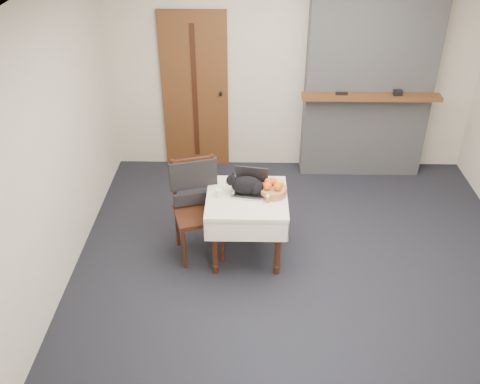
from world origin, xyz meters
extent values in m
plane|color=black|center=(0.00, 0.00, 0.00)|extent=(4.50, 4.50, 0.00)
cube|color=beige|center=(0.00, 2.00, 1.30)|extent=(4.50, 0.02, 2.60)
cube|color=beige|center=(-2.25, 0.00, 1.30)|extent=(0.02, 4.00, 2.60)
cube|color=brown|center=(-1.20, 1.98, 1.00)|extent=(0.82, 0.05, 2.00)
cube|color=#351D0E|center=(-1.20, 1.95, 1.00)|extent=(0.06, 0.01, 1.70)
cylinder|color=black|center=(-0.88, 1.93, 1.00)|extent=(0.04, 0.06, 0.04)
cube|color=gray|center=(0.90, 1.85, 1.30)|extent=(1.50, 0.30, 2.60)
cube|color=brown|center=(0.90, 1.61, 1.10)|extent=(1.62, 0.18, 0.05)
cube|color=black|center=(0.55, 1.61, 1.14)|extent=(0.14, 0.04, 0.03)
cube|color=black|center=(1.20, 1.61, 1.16)|extent=(0.10, 0.07, 0.06)
cylinder|color=#351D0E|center=(-0.84, -0.25, 0.32)|extent=(0.06, 0.06, 0.64)
sphere|color=#351D0E|center=(-0.84, -0.25, 0.08)|extent=(0.07, 0.07, 0.07)
cylinder|color=#351D0E|center=(-0.24, -0.25, 0.32)|extent=(0.06, 0.06, 0.64)
sphere|color=#351D0E|center=(-0.24, -0.25, 0.08)|extent=(0.07, 0.07, 0.07)
cylinder|color=#351D0E|center=(-0.84, 0.35, 0.32)|extent=(0.06, 0.06, 0.64)
sphere|color=#351D0E|center=(-0.84, 0.35, 0.08)|extent=(0.07, 0.07, 0.07)
cylinder|color=#351D0E|center=(-0.24, 0.35, 0.32)|extent=(0.06, 0.06, 0.64)
sphere|color=#351D0E|center=(-0.24, 0.35, 0.08)|extent=(0.07, 0.07, 0.07)
cube|color=beige|center=(-0.54, 0.05, 0.67)|extent=(0.78, 0.78, 0.06)
cube|color=beige|center=(-0.54, -0.33, 0.56)|extent=(0.78, 0.01, 0.22)
cube|color=beige|center=(-0.54, 0.44, 0.56)|extent=(0.78, 0.01, 0.22)
cube|color=beige|center=(-0.92, 0.05, 0.56)|extent=(0.01, 0.78, 0.22)
cube|color=beige|center=(-0.15, 0.05, 0.56)|extent=(0.01, 0.78, 0.22)
cube|color=#B7B7BC|center=(-0.51, 0.09, 0.71)|extent=(0.36, 0.28, 0.02)
cube|color=black|center=(-0.51, 0.09, 0.72)|extent=(0.29, 0.20, 0.00)
cube|color=black|center=(-0.49, 0.22, 0.83)|extent=(0.33, 0.11, 0.22)
cube|color=#A6CCF2|center=(-0.49, 0.22, 0.83)|extent=(0.30, 0.10, 0.20)
ellipsoid|color=black|center=(-0.54, 0.10, 0.79)|extent=(0.31, 0.20, 0.19)
ellipsoid|color=black|center=(-0.45, 0.09, 0.78)|extent=(0.17, 0.18, 0.15)
sphere|color=black|center=(-0.69, 0.12, 0.84)|extent=(0.12, 0.12, 0.11)
ellipsoid|color=white|center=(-0.72, 0.12, 0.81)|extent=(0.05, 0.06, 0.05)
ellipsoid|color=white|center=(-0.66, 0.12, 0.76)|extent=(0.05, 0.07, 0.07)
cone|color=black|center=(-0.68, 0.09, 0.89)|extent=(0.04, 0.04, 0.04)
cone|color=black|center=(-0.67, 0.15, 0.89)|extent=(0.04, 0.04, 0.04)
cylinder|color=black|center=(-0.40, 0.02, 0.72)|extent=(0.16, 0.10, 0.03)
sphere|color=white|center=(-0.67, 0.08, 0.72)|extent=(0.04, 0.04, 0.04)
sphere|color=white|center=(-0.66, 0.15, 0.72)|extent=(0.04, 0.04, 0.04)
cylinder|color=white|center=(-0.81, 0.05, 0.74)|extent=(0.07, 0.07, 0.07)
cylinder|color=#AF7015|center=(-0.34, -0.05, 0.73)|extent=(0.03, 0.03, 0.06)
cylinder|color=silver|center=(-0.34, -0.05, 0.77)|extent=(0.04, 0.04, 0.01)
cylinder|color=#B07446|center=(-0.29, 0.09, 0.74)|extent=(0.27, 0.27, 0.08)
sphere|color=#D75712|center=(-0.34, 0.06, 0.81)|extent=(0.08, 0.08, 0.08)
sphere|color=#D75712|center=(-0.24, 0.05, 0.81)|extent=(0.08, 0.08, 0.08)
sphere|color=#D75712|center=(-0.29, 0.15, 0.81)|extent=(0.08, 0.08, 0.08)
sphere|color=yellow|center=(-0.22, 0.13, 0.81)|extent=(0.08, 0.08, 0.08)
sphere|color=#D75712|center=(-0.33, 0.14, 0.81)|extent=(0.08, 0.08, 0.08)
cube|color=black|center=(-0.39, 0.12, 0.70)|extent=(0.13, 0.09, 0.01)
cube|color=#351D0E|center=(-1.01, 0.06, 0.48)|extent=(0.56, 0.56, 0.04)
cylinder|color=#351D0E|center=(-1.15, -0.18, 0.24)|extent=(0.04, 0.04, 0.48)
cylinder|color=#351D0E|center=(-0.78, -0.07, 0.24)|extent=(0.04, 0.04, 0.48)
cylinder|color=#351D0E|center=(-1.25, 0.19, 0.24)|extent=(0.04, 0.04, 0.48)
cylinder|color=#351D0E|center=(-0.88, 0.30, 0.24)|extent=(0.04, 0.04, 0.48)
cylinder|color=#351D0E|center=(-1.25, 0.19, 0.75)|extent=(0.04, 0.04, 0.54)
cylinder|color=#351D0E|center=(-0.88, 0.30, 0.75)|extent=(0.04, 0.04, 0.54)
cube|color=#351D0E|center=(-1.07, 0.24, 0.86)|extent=(0.38, 0.14, 0.30)
cube|color=black|center=(-1.07, 0.23, 0.84)|extent=(0.47, 0.19, 0.30)
camera|label=1|loc=(-0.52, -4.29, 3.46)|focal=40.00mm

